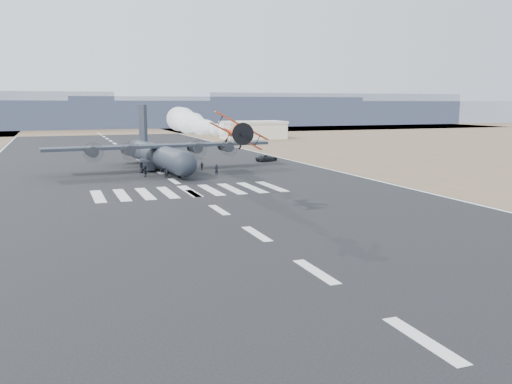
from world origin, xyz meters
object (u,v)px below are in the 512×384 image
crew_h (184,169)px  crew_e (141,167)px  support_vehicle (267,158)px  hangar_right (253,130)px  aerobatic_biplane (237,133)px  crew_b (162,169)px  crew_f (146,171)px  crew_g (216,170)px  crew_d (202,166)px  transport_aircraft (159,153)px  crew_c (165,172)px  crew_a (167,172)px

crew_h → crew_e: bearing=-124.2°
support_vehicle → crew_e: (-27.11, -10.10, 0.28)m
hangar_right → aerobatic_biplane: aerobatic_biplane is taller
crew_b → crew_f: size_ratio=0.94×
crew_e → crew_f: bearing=41.7°
crew_g → crew_h: bearing=-49.2°
crew_b → crew_d: crew_b is taller
support_vehicle → crew_g: 23.39m
crew_b → crew_d: size_ratio=1.09×
crew_d → crew_f: 11.88m
transport_aircraft → support_vehicle: 24.68m
crew_g → crew_h: 5.48m
hangar_right → support_vehicle: hangar_right is taller
crew_e → crew_f: size_ratio=1.02×
crew_c → crew_e: 7.33m
crew_b → crew_f: crew_f is taller
crew_f → crew_d: bearing=-68.8°
transport_aircraft → crew_b: (-0.54, -5.85, -2.10)m
support_vehicle → crew_g: size_ratio=2.65×
support_vehicle → crew_a: size_ratio=2.82×
crew_c → crew_e: (-2.67, 6.82, 0.09)m
crew_c → crew_h: 4.44m
crew_d → crew_e: bearing=-17.9°
aerobatic_biplane → crew_h: (2.78, 36.47, -8.03)m
support_vehicle → crew_c: crew_c is taller
crew_h → hangar_right: bearing=153.3°
crew_b → crew_a: bearing=-121.0°
hangar_right → crew_c: (-46.44, -84.88, -2.16)m
transport_aircraft → crew_f: size_ratio=21.76×
crew_a → crew_e: size_ratio=0.90×
crew_g → hangar_right: bearing=-134.7°
hangar_right → crew_h: bearing=-117.3°
hangar_right → crew_d: 87.30m
hangar_right → support_vehicle: bearing=-107.9°
aerobatic_biplane → crew_g: (7.60, 33.85, -7.97)m
crew_f → transport_aircraft: bearing=-28.1°
transport_aircraft → aerobatic_biplane: bearing=-94.7°
crew_b → crew_d: (7.56, 2.56, -0.07)m
support_vehicle → crew_d: 19.50m
support_vehicle → crew_b: 27.33m
support_vehicle → crew_f: crew_f is taller
crew_c → crew_d: (7.92, 6.57, -0.06)m
hangar_right → crew_e: (-49.11, -78.06, -2.07)m
crew_e → crew_f: 5.33m
crew_b → crew_g: size_ratio=0.96×
crew_d → crew_a: bearing=26.1°
support_vehicle → crew_d: (-16.52, -10.36, 0.13)m
hangar_right → transport_aircraft: bearing=-121.3°
crew_b → hangar_right: bearing=30.9°
support_vehicle → crew_c: 29.73m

